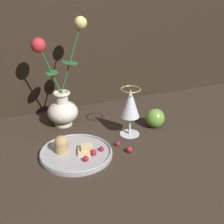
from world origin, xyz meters
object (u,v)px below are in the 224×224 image
vase (62,100)px  apple_beside_vase (156,118)px  plate_with_pastries (75,152)px  wine_glass (130,105)px

vase → apple_beside_vase: vase is taller
vase → apple_beside_vase: (0.30, -0.15, -0.06)m
plate_with_pastries → vase: bearing=85.1°
vase → plate_with_pastries: vase is taller
apple_beside_vase → vase: bearing=154.3°
vase → wine_glass: bearing=-39.4°
vase → wine_glass: 0.25m
vase → plate_with_pastries: 0.23m
wine_glass → vase: bearing=140.6°
vase → wine_glass: (0.19, -0.16, 0.01)m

